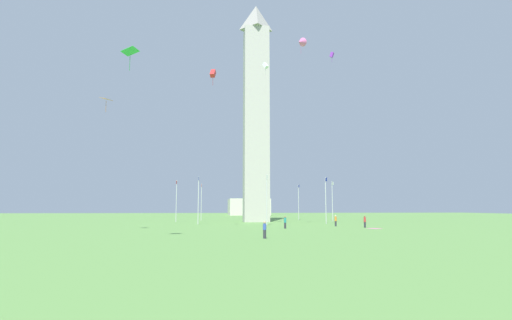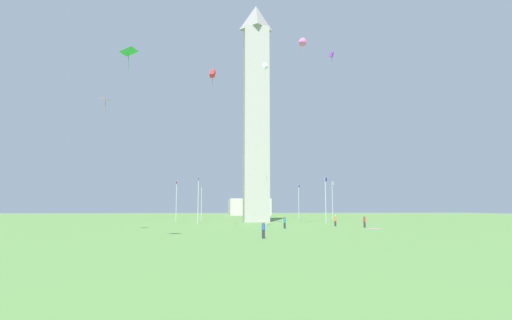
{
  "view_description": "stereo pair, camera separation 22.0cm",
  "coord_description": "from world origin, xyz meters",
  "px_view_note": "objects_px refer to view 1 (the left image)",
  "views": [
    {
      "loc": [
        81.6,
        -9.13,
        2.9
      ],
      "look_at": [
        0.0,
        0.0,
        12.55
      ],
      "focal_mm": 28.31,
      "sensor_mm": 36.0,
      "label": 1
    },
    {
      "loc": [
        81.63,
        -8.92,
        2.9
      ],
      "look_at": [
        0.0,
        0.0,
        12.55
      ],
      "focal_mm": 28.31,
      "sensor_mm": 36.0,
      "label": 2
    }
  ],
  "objects_px": {
    "flagpole_e": "(332,199)",
    "obelisk_monument": "(256,110)",
    "flagpole_ne": "(326,198)",
    "kite_green_diamond": "(130,52)",
    "flagpole_s": "(249,201)",
    "kite_pink_delta": "(301,42)",
    "flagpole_nw": "(198,198)",
    "flagpole_se": "(299,200)",
    "flagpole_sw": "(201,200)",
    "kite_white_box": "(265,66)",
    "kite_red_box": "(213,73)",
    "kite_orange_diamond": "(106,100)",
    "person_red_shirt": "(365,222)",
    "person_blue_shirt": "(265,230)",
    "person_orange_shirt": "(336,221)",
    "flagpole_w": "(176,199)",
    "distant_building": "(248,207)",
    "person_teal_shirt": "(285,222)",
    "picnic_blanket_near_first_person": "(375,229)",
    "kite_purple_box": "(332,55)",
    "flagpole_n": "(267,197)"
  },
  "relations": [
    {
      "from": "person_red_shirt",
      "to": "picnic_blanket_near_first_person",
      "type": "distance_m",
      "value": 2.91
    },
    {
      "from": "kite_red_box",
      "to": "person_red_shirt",
      "type": "bearing_deg",
      "value": 92.68
    },
    {
      "from": "flagpole_s",
      "to": "flagpole_sw",
      "type": "relative_size",
      "value": 1.0
    },
    {
      "from": "flagpole_ne",
      "to": "person_teal_shirt",
      "type": "bearing_deg",
      "value": -34.29
    },
    {
      "from": "obelisk_monument",
      "to": "kite_orange_diamond",
      "type": "height_order",
      "value": "obelisk_monument"
    },
    {
      "from": "flagpole_sw",
      "to": "kite_purple_box",
      "type": "relative_size",
      "value": 5.14
    },
    {
      "from": "flagpole_e",
      "to": "flagpole_w",
      "type": "relative_size",
      "value": 1.0
    },
    {
      "from": "flagpole_nw",
      "to": "picnic_blanket_near_first_person",
      "type": "distance_m",
      "value": 29.85
    },
    {
      "from": "distant_building",
      "to": "person_blue_shirt",
      "type": "bearing_deg",
      "value": -4.5
    },
    {
      "from": "kite_green_diamond",
      "to": "kite_red_box",
      "type": "distance_m",
      "value": 22.99
    },
    {
      "from": "kite_pink_delta",
      "to": "distant_building",
      "type": "distance_m",
      "value": 97.62
    },
    {
      "from": "obelisk_monument",
      "to": "kite_orange_diamond",
      "type": "xyz_separation_m",
      "value": [
        33.04,
        -21.68,
        -7.27
      ]
    },
    {
      "from": "flagpole_e",
      "to": "flagpole_se",
      "type": "distance_m",
      "value": 12.19
    },
    {
      "from": "flagpole_se",
      "to": "flagpole_w",
      "type": "xyz_separation_m",
      "value": [
        11.26,
        -27.18,
        0.0
      ]
    },
    {
      "from": "flagpole_s",
      "to": "kite_pink_delta",
      "type": "relative_size",
      "value": 3.03
    },
    {
      "from": "person_orange_shirt",
      "to": "distant_building",
      "type": "distance_m",
      "value": 92.65
    },
    {
      "from": "flagpole_sw",
      "to": "kite_white_box",
      "type": "relative_size",
      "value": 3.86
    },
    {
      "from": "flagpole_ne",
      "to": "kite_green_diamond",
      "type": "height_order",
      "value": "kite_green_diamond"
    },
    {
      "from": "obelisk_monument",
      "to": "flagpole_ne",
      "type": "height_order",
      "value": "obelisk_monument"
    },
    {
      "from": "person_teal_shirt",
      "to": "person_orange_shirt",
      "type": "relative_size",
      "value": 1.01
    },
    {
      "from": "person_orange_shirt",
      "to": "distant_building",
      "type": "xyz_separation_m",
      "value": [
        -92.49,
        -5.03,
        2.18
      ]
    },
    {
      "from": "kite_pink_delta",
      "to": "flagpole_w",
      "type": "bearing_deg",
      "value": -137.35
    },
    {
      "from": "obelisk_monument",
      "to": "flagpole_nw",
      "type": "height_order",
      "value": "obelisk_monument"
    },
    {
      "from": "kite_purple_box",
      "to": "picnic_blanket_near_first_person",
      "type": "relative_size",
      "value": 0.89
    },
    {
      "from": "kite_pink_delta",
      "to": "kite_orange_diamond",
      "type": "relative_size",
      "value": 1.55
    },
    {
      "from": "person_red_shirt",
      "to": "flagpole_n",
      "type": "bearing_deg",
      "value": 2.8
    },
    {
      "from": "person_red_shirt",
      "to": "flagpole_w",
      "type": "bearing_deg",
      "value": -3.48
    },
    {
      "from": "kite_green_diamond",
      "to": "distant_building",
      "type": "xyz_separation_m",
      "value": [
        -118.96,
        21.25,
        -13.25
      ]
    },
    {
      "from": "person_red_shirt",
      "to": "picnic_blanket_near_first_person",
      "type": "height_order",
      "value": "person_red_shirt"
    },
    {
      "from": "person_red_shirt",
      "to": "person_blue_shirt",
      "type": "bearing_deg",
      "value": 84.73
    },
    {
      "from": "flagpole_s",
      "to": "kite_purple_box",
      "type": "height_order",
      "value": "kite_purple_box"
    },
    {
      "from": "person_red_shirt",
      "to": "kite_orange_diamond",
      "type": "height_order",
      "value": "kite_orange_diamond"
    },
    {
      "from": "flagpole_se",
      "to": "kite_orange_diamond",
      "type": "distance_m",
      "value": 56.27
    },
    {
      "from": "person_orange_shirt",
      "to": "kite_white_box",
      "type": "bearing_deg",
      "value": 27.91
    },
    {
      "from": "flagpole_nw",
      "to": "kite_red_box",
      "type": "distance_m",
      "value": 22.7
    },
    {
      "from": "kite_white_box",
      "to": "kite_red_box",
      "type": "xyz_separation_m",
      "value": [
        9.18,
        -8.78,
        -4.82
      ]
    },
    {
      "from": "flagpole_n",
      "to": "flagpole_ne",
      "type": "xyz_separation_m",
      "value": [
        -4.66,
        11.26,
        0.0
      ]
    },
    {
      "from": "obelisk_monument",
      "to": "flagpole_e",
      "type": "distance_m",
      "value": 24.35
    },
    {
      "from": "flagpole_s",
      "to": "flagpole_sw",
      "type": "bearing_deg",
      "value": -67.5
    },
    {
      "from": "distant_building",
      "to": "flagpole_se",
      "type": "bearing_deg",
      "value": 5.86
    },
    {
      "from": "flagpole_w",
      "to": "person_blue_shirt",
      "type": "relative_size",
      "value": 5.13
    },
    {
      "from": "kite_purple_box",
      "to": "picnic_blanket_near_first_person",
      "type": "bearing_deg",
      "value": 43.34
    },
    {
      "from": "kite_pink_delta",
      "to": "kite_green_diamond",
      "type": "height_order",
      "value": "kite_pink_delta"
    },
    {
      "from": "person_teal_shirt",
      "to": "picnic_blanket_near_first_person",
      "type": "height_order",
      "value": "person_teal_shirt"
    },
    {
      "from": "kite_pink_delta",
      "to": "distant_building",
      "type": "height_order",
      "value": "kite_pink_delta"
    },
    {
      "from": "person_red_shirt",
      "to": "kite_pink_delta",
      "type": "xyz_separation_m",
      "value": [
        -2.58,
        -8.48,
        27.76
      ]
    },
    {
      "from": "kite_green_diamond",
      "to": "kite_purple_box",
      "type": "bearing_deg",
      "value": 133.05
    },
    {
      "from": "flagpole_nw",
      "to": "kite_pink_delta",
      "type": "xyz_separation_m",
      "value": [
        10.98,
        15.83,
        24.08
      ]
    },
    {
      "from": "flagpole_e",
      "to": "obelisk_monument",
      "type": "bearing_deg",
      "value": -90.21
    },
    {
      "from": "flagpole_sw",
      "to": "kite_orange_diamond",
      "type": "height_order",
      "value": "kite_orange_diamond"
    }
  ]
}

